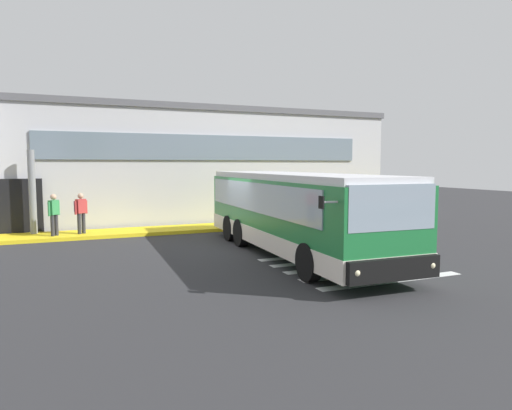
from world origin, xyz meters
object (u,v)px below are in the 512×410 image
object	(u,v)px
passenger_near_column	(54,213)
safety_bollard_yellow	(290,219)
entry_support_column	(32,192)
bus_main_foreground	(294,214)
passenger_by_doorway	(81,210)

from	to	relation	value
passenger_near_column	safety_bollard_yellow	bearing A→B (deg)	-4.63
passenger_near_column	entry_support_column	bearing A→B (deg)	129.24
entry_support_column	passenger_near_column	size ratio (longest dim) A/B	2.05
entry_support_column	safety_bollard_yellow	distance (m)	11.16
bus_main_foreground	entry_support_column	bearing A→B (deg)	138.35
passenger_by_doorway	passenger_near_column	bearing A→B (deg)	-168.65
entry_support_column	passenger_by_doorway	bearing A→B (deg)	-23.48
passenger_near_column	bus_main_foreground	bearing A→B (deg)	-40.48
entry_support_column	safety_bollard_yellow	size ratio (longest dim) A/B	3.82
entry_support_column	passenger_near_column	world-z (taller)	entry_support_column
bus_main_foreground	passenger_near_column	world-z (taller)	bus_main_foreground
entry_support_column	bus_main_foreground	bearing A→B (deg)	-41.65
entry_support_column	safety_bollard_yellow	bearing A→B (deg)	-9.36
bus_main_foreground	passenger_by_doorway	distance (m)	9.16
passenger_near_column	safety_bollard_yellow	size ratio (longest dim) A/B	1.86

